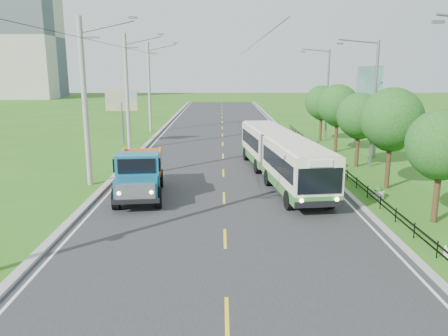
{
  "coord_description": "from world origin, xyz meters",
  "views": [
    {
      "loc": [
        -0.16,
        -17.32,
        6.97
      ],
      "look_at": [
        -0.01,
        5.17,
        1.9
      ],
      "focal_mm": 35.0,
      "sensor_mm": 36.0,
      "label": 1
    }
  ],
  "objects_px": {
    "tree_second": "(441,148)",
    "tree_fourth": "(359,118)",
    "pole_near": "(85,102)",
    "tree_back": "(322,104)",
    "planter_near": "(378,193)",
    "dump_truck": "(139,171)",
    "tree_third": "(392,122)",
    "bus": "(280,153)",
    "billboard_right": "(368,90)",
    "pole_mid": "(127,92)",
    "pole_far": "(150,87)",
    "tree_fifth": "(338,107)",
    "streetlight_mid": "(372,100)",
    "billboard_left": "(122,104)",
    "streetlight_far": "(326,90)",
    "planter_mid": "(340,163)",
    "planter_far": "(317,145)"
  },
  "relations": [
    {
      "from": "streetlight_far",
      "to": "billboard_right",
      "type": "xyz_separation_m",
      "value": [
        1.66,
        -8.0,
        0.44
      ]
    },
    {
      "from": "planter_mid",
      "to": "billboard_right",
      "type": "height_order",
      "value": "billboard_right"
    },
    {
      "from": "pole_far",
      "to": "tree_second",
      "type": "height_order",
      "value": "pole_far"
    },
    {
      "from": "tree_third",
      "to": "bus",
      "type": "height_order",
      "value": "tree_third"
    },
    {
      "from": "pole_far",
      "to": "tree_back",
      "type": "height_order",
      "value": "pole_far"
    },
    {
      "from": "tree_back",
      "to": "tree_fourth",
      "type": "bearing_deg",
      "value": -90.0
    },
    {
      "from": "pole_mid",
      "to": "tree_back",
      "type": "relative_size",
      "value": 1.82
    },
    {
      "from": "streetlight_far",
      "to": "planter_near",
      "type": "distance_m",
      "value": 22.57
    },
    {
      "from": "pole_far",
      "to": "tree_fourth",
      "type": "height_order",
      "value": "pole_far"
    },
    {
      "from": "tree_fourth",
      "to": "planter_far",
      "type": "bearing_deg",
      "value": 99.08
    },
    {
      "from": "streetlight_mid",
      "to": "planter_near",
      "type": "distance_m",
      "value": 9.46
    },
    {
      "from": "streetlight_far",
      "to": "planter_near",
      "type": "relative_size",
      "value": 13.54
    },
    {
      "from": "tree_second",
      "to": "pole_near",
      "type": "bearing_deg",
      "value": 159.26
    },
    {
      "from": "planter_near",
      "to": "dump_truck",
      "type": "distance_m",
      "value": 13.36
    },
    {
      "from": "pole_near",
      "to": "tree_third",
      "type": "xyz_separation_m",
      "value": [
        18.12,
        -0.86,
        -1.11
      ]
    },
    {
      "from": "dump_truck",
      "to": "planter_mid",
      "type": "bearing_deg",
      "value": 23.6
    },
    {
      "from": "pole_near",
      "to": "streetlight_mid",
      "type": "bearing_deg",
      "value": 14.81
    },
    {
      "from": "tree_fifth",
      "to": "billboard_right",
      "type": "distance_m",
      "value": 2.87
    },
    {
      "from": "tree_back",
      "to": "tree_fifth",
      "type": "bearing_deg",
      "value": -90.0
    },
    {
      "from": "tree_fifth",
      "to": "pole_near",
      "type": "bearing_deg",
      "value": -148.41
    },
    {
      "from": "tree_second",
      "to": "bus",
      "type": "xyz_separation_m",
      "value": [
        -6.21,
        8.01,
        -1.77
      ]
    },
    {
      "from": "pole_near",
      "to": "tree_back",
      "type": "distance_m",
      "value": 24.98
    },
    {
      "from": "dump_truck",
      "to": "tree_fourth",
      "type": "bearing_deg",
      "value": 21.84
    },
    {
      "from": "streetlight_far",
      "to": "planter_far",
      "type": "bearing_deg",
      "value": -108.8
    },
    {
      "from": "tree_fourth",
      "to": "bus",
      "type": "height_order",
      "value": "tree_fourth"
    },
    {
      "from": "tree_fourth",
      "to": "billboard_right",
      "type": "height_order",
      "value": "billboard_right"
    },
    {
      "from": "planter_mid",
      "to": "tree_fifth",
      "type": "bearing_deg",
      "value": 78.44
    },
    {
      "from": "pole_mid",
      "to": "streetlight_mid",
      "type": "bearing_deg",
      "value": -20.32
    },
    {
      "from": "tree_second",
      "to": "tree_fourth",
      "type": "distance_m",
      "value": 12.0
    },
    {
      "from": "streetlight_mid",
      "to": "dump_truck",
      "type": "relative_size",
      "value": 1.4
    },
    {
      "from": "planter_near",
      "to": "planter_far",
      "type": "xyz_separation_m",
      "value": [
        0.0,
        16.0,
        0.0
      ]
    },
    {
      "from": "planter_near",
      "to": "planter_far",
      "type": "relative_size",
      "value": 1.0
    },
    {
      "from": "streetlight_far",
      "to": "planter_near",
      "type": "height_order",
      "value": "streetlight_far"
    },
    {
      "from": "pole_near",
      "to": "planter_near",
      "type": "distance_m",
      "value": 17.79
    },
    {
      "from": "tree_fifth",
      "to": "dump_truck",
      "type": "height_order",
      "value": "tree_fifth"
    },
    {
      "from": "pole_mid",
      "to": "billboard_left",
      "type": "relative_size",
      "value": 1.92
    },
    {
      "from": "pole_near",
      "to": "tree_back",
      "type": "height_order",
      "value": "pole_near"
    },
    {
      "from": "tree_back",
      "to": "streetlight_far",
      "type": "bearing_deg",
      "value": 67.08
    },
    {
      "from": "pole_mid",
      "to": "tree_fifth",
      "type": "height_order",
      "value": "pole_mid"
    },
    {
      "from": "pole_far",
      "to": "billboard_left",
      "type": "relative_size",
      "value": 1.92
    },
    {
      "from": "pole_mid",
      "to": "dump_truck",
      "type": "relative_size",
      "value": 1.54
    },
    {
      "from": "tree_second",
      "to": "planter_mid",
      "type": "relative_size",
      "value": 7.91
    },
    {
      "from": "pole_near",
      "to": "planter_far",
      "type": "relative_size",
      "value": 14.93
    },
    {
      "from": "pole_near",
      "to": "planter_mid",
      "type": "bearing_deg",
      "value": 16.52
    },
    {
      "from": "planter_mid",
      "to": "planter_far",
      "type": "height_order",
      "value": "same"
    },
    {
      "from": "pole_mid",
      "to": "tree_fifth",
      "type": "xyz_separation_m",
      "value": [
        18.12,
        -0.86,
        -1.24
      ]
    },
    {
      "from": "pole_near",
      "to": "billboard_right",
      "type": "relative_size",
      "value": 1.37
    },
    {
      "from": "pole_near",
      "to": "tree_back",
      "type": "xyz_separation_m",
      "value": [
        18.12,
        17.14,
        -1.44
      ]
    },
    {
      "from": "billboard_left",
      "to": "tree_back",
      "type": "bearing_deg",
      "value": 6.31
    },
    {
      "from": "planter_far",
      "to": "bus",
      "type": "distance_m",
      "value": 12.93
    }
  ]
}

